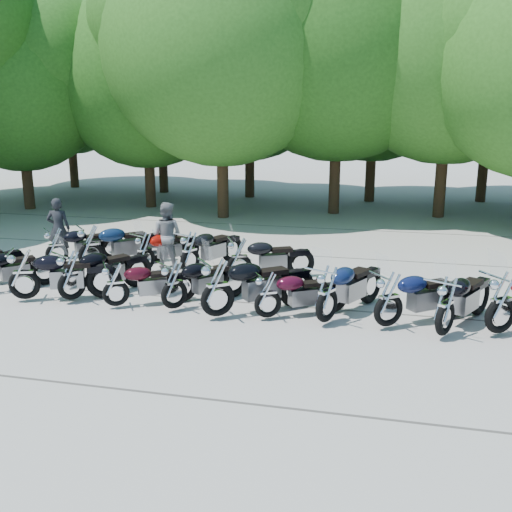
% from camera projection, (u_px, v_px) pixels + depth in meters
% --- Properties ---
extents(ground, '(90.00, 90.00, 0.00)m').
position_uv_depth(ground, '(239.00, 327.00, 11.99)').
color(ground, gray).
rests_on(ground, ground).
extents(tree_1, '(6.97, 6.97, 8.55)m').
position_uv_depth(tree_1, '(18.00, 84.00, 23.95)').
color(tree_1, '#3A2614').
rests_on(tree_1, ground).
extents(tree_2, '(7.31, 7.31, 8.97)m').
position_uv_depth(tree_2, '(145.00, 78.00, 24.35)').
color(tree_2, '#3A2614').
rests_on(tree_2, ground).
extents(tree_3, '(8.70, 8.70, 10.67)m').
position_uv_depth(tree_3, '(221.00, 47.00, 21.79)').
color(tree_3, '#3A2614').
rests_on(tree_3, ground).
extents(tree_4, '(9.13, 9.13, 11.20)m').
position_uv_depth(tree_4, '(339.00, 40.00, 22.55)').
color(tree_4, '#3A2614').
rests_on(tree_4, ground).
extents(tree_5, '(9.04, 9.04, 11.10)m').
position_uv_depth(tree_5, '(452.00, 39.00, 21.79)').
color(tree_5, '#3A2614').
rests_on(tree_5, ground).
extents(tree_9, '(7.59, 7.59, 9.32)m').
position_uv_depth(tree_9, '(67.00, 78.00, 30.15)').
color(tree_9, '#3A2614').
rests_on(tree_9, ground).
extents(tree_10, '(7.78, 7.78, 9.55)m').
position_uv_depth(tree_10, '(160.00, 74.00, 28.39)').
color(tree_10, '#3A2614').
rests_on(tree_10, ground).
extents(tree_11, '(7.56, 7.56, 9.28)m').
position_uv_depth(tree_11, '(249.00, 76.00, 26.93)').
color(tree_11, '#3A2614').
rests_on(tree_11, ground).
extents(tree_12, '(7.88, 7.88, 9.67)m').
position_uv_depth(tree_12, '(375.00, 69.00, 25.69)').
color(tree_12, '#3A2614').
rests_on(tree_12, ground).
extents(tree_13, '(8.31, 8.31, 10.20)m').
position_uv_depth(tree_13, '(493.00, 61.00, 25.49)').
color(tree_13, '#3A2614').
rests_on(tree_13, ground).
extents(motorcycle_2, '(2.51, 1.57, 1.36)m').
position_uv_depth(motorcycle_2, '(23.00, 273.00, 13.34)').
color(motorcycle_2, black).
rests_on(motorcycle_2, ground).
extents(motorcycle_3, '(1.90, 2.36, 1.33)m').
position_uv_depth(motorcycle_3, '(71.00, 274.00, 13.33)').
color(motorcycle_3, black).
rests_on(motorcycle_3, ground).
extents(motorcycle_4, '(2.06, 1.59, 1.15)m').
position_uv_depth(motorcycle_4, '(115.00, 283.00, 12.94)').
color(motorcycle_4, '#330610').
rests_on(motorcycle_4, ground).
extents(motorcycle_5, '(1.91, 2.13, 1.25)m').
position_uv_depth(motorcycle_5, '(174.00, 283.00, 12.77)').
color(motorcycle_5, black).
rests_on(motorcycle_5, ground).
extents(motorcycle_6, '(2.51, 2.21, 1.45)m').
position_uv_depth(motorcycle_6, '(217.00, 286.00, 12.25)').
color(motorcycle_6, black).
rests_on(motorcycle_6, ground).
extents(motorcycle_7, '(2.07, 1.58, 1.15)m').
position_uv_depth(motorcycle_7, '(268.00, 294.00, 12.25)').
color(motorcycle_7, '#360717').
rests_on(motorcycle_7, ground).
extents(motorcycle_8, '(1.76, 2.52, 1.38)m').
position_uv_depth(motorcycle_8, '(327.00, 292.00, 11.96)').
color(motorcycle_8, '#0E193D').
rests_on(motorcycle_8, ground).
extents(motorcycle_9, '(2.28, 2.00, 1.32)m').
position_uv_depth(motorcycle_9, '(389.00, 298.00, 11.73)').
color(motorcycle_9, '#0C1439').
rests_on(motorcycle_9, ground).
extents(motorcycle_10, '(1.77, 2.47, 1.36)m').
position_uv_depth(motorcycle_10, '(446.00, 305.00, 11.27)').
color(motorcycle_10, black).
rests_on(motorcycle_10, ground).
extents(motorcycle_11, '(2.53, 2.13, 1.44)m').
position_uv_depth(motorcycle_11, '(502.00, 301.00, 11.35)').
color(motorcycle_11, maroon).
rests_on(motorcycle_11, ground).
extents(motorcycle_14, '(2.00, 1.99, 1.23)m').
position_uv_depth(motorcycle_14, '(56.00, 245.00, 16.18)').
color(motorcycle_14, black).
rests_on(motorcycle_14, ground).
extents(motorcycle_15, '(2.30, 2.22, 1.39)m').
position_uv_depth(motorcycle_15, '(91.00, 245.00, 15.87)').
color(motorcycle_15, '#0E203F').
rests_on(motorcycle_15, ground).
extents(motorcycle_16, '(1.60, 2.21, 1.22)m').
position_uv_depth(motorcycle_16, '(145.00, 251.00, 15.63)').
color(motorcycle_16, '#9B0D05').
rests_on(motorcycle_16, ground).
extents(motorcycle_17, '(1.63, 2.36, 1.29)m').
position_uv_depth(motorcycle_17, '(190.00, 251.00, 15.44)').
color(motorcycle_17, black).
rests_on(motorcycle_17, ground).
extents(motorcycle_18, '(2.29, 1.57, 1.25)m').
position_uv_depth(motorcycle_18, '(239.00, 257.00, 14.91)').
color(motorcycle_18, black).
rests_on(motorcycle_18, ground).
extents(rider_0, '(0.74, 0.58, 1.77)m').
position_uv_depth(rider_0, '(59.00, 229.00, 17.01)').
color(rider_0, black).
rests_on(rider_0, ground).
extents(rider_1, '(0.93, 0.75, 1.80)m').
position_uv_depth(rider_1, '(167.00, 235.00, 16.07)').
color(rider_1, gray).
rests_on(rider_1, ground).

